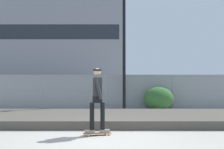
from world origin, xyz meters
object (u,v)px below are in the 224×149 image
skater (98,96)px  parked_car_mid (109,91)px  skateboard (98,133)px  parked_car_near (18,91)px  shrub_left (159,98)px  street_lamp (124,24)px

skater → parked_car_mid: size_ratio=0.42×
skateboard → skater: size_ratio=0.45×
parked_car_near → shrub_left: 8.96m
parked_car_mid → street_lamp: bearing=-72.4°
street_lamp → parked_car_near: 8.17m
street_lamp → shrub_left: bearing=2.0°
parked_car_near → street_lamp: bearing=-25.1°
skater → shrub_left: (2.86, 6.50, -0.53)m
street_lamp → parked_car_mid: bearing=107.6°
skater → street_lamp: size_ratio=0.25×
parked_car_mid → shrub_left: size_ratio=2.87×
skateboard → shrub_left: size_ratio=0.53×
skateboard → parked_car_mid: bearing=88.8°
skateboard → street_lamp: street_lamp is taller
parked_car_mid → skater: bearing=-91.2°
skateboard → street_lamp: (1.05, 6.44, 4.44)m
parked_car_mid → skateboard: bearing=-91.2°
skateboard → street_lamp: size_ratio=0.11×
skateboard → shrub_left: bearing=66.2°
skateboard → parked_car_near: bearing=120.2°
skateboard → parked_car_mid: 9.21m
parked_car_near → parked_car_mid: bearing=-3.7°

